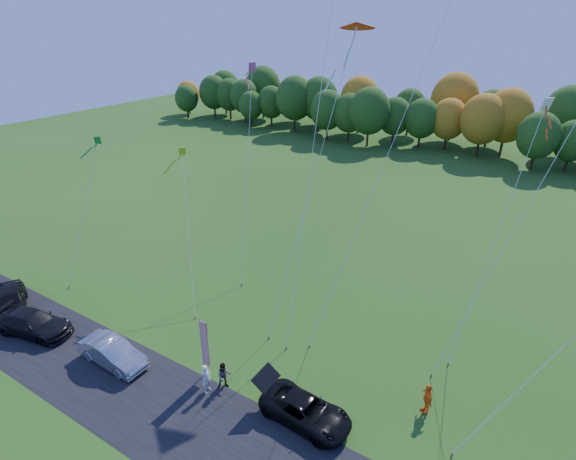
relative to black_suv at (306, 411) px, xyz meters
The scene contains 20 objects.
ground 5.27m from the black_suv, behind, with size 160.00×160.00×0.00m, color #255015.
asphalt_strip 6.21m from the black_suv, 147.17° to the right, with size 90.00×6.00×0.01m, color black.
tree_line 55.90m from the black_suv, 95.33° to the left, with size 116.00×12.00×10.00m, color #1E4711, non-canonical shape.
black_suv is the anchor object (origin of this frame).
silver_sedan 12.26m from the black_suv, 168.97° to the right, with size 1.61×4.63×1.52m, color #AEAEB3.
dark_truck_a 19.15m from the black_suv, behind, with size 2.16×5.31×1.54m, color black.
dark_truck_b 22.87m from the black_suv, behind, with size 1.89×4.69×1.60m, color black.
person_tailgate_a 5.80m from the black_suv, 168.80° to the right, with size 0.66×0.43×1.80m, color white.
person_tailgate_b 5.07m from the black_suv, behind, with size 0.81×0.63×1.66m, color gray.
person_east 6.42m from the black_suv, 37.08° to the left, with size 1.08×0.45×1.84m, color orange.
feather_flag 6.69m from the black_suv, behind, with size 0.54×0.08×4.04m.
kite_delta_blue 17.22m from the black_suv, 116.74° to the left, with size 3.31×10.94×28.86m.
kite_parafoil_orange 18.78m from the black_suv, 88.53° to the left, with size 7.49×13.69×31.16m.
kite_delta_red 15.29m from the black_suv, 116.21° to the left, with size 2.38×11.17×19.83m.
kite_parafoil_rainbow 16.14m from the black_suv, 55.31° to the left, with size 6.85×8.73×20.68m.
kite_diamond_yellow 15.15m from the black_suv, 155.42° to the left, with size 5.15×5.51×10.70m.
kite_diamond_green 22.99m from the black_suv, 169.16° to the left, with size 1.02×5.48×11.15m.
kite_diamond_white 14.91m from the black_suv, 62.82° to the left, with size 2.28×8.20×15.25m.
kite_diamond_pink 18.33m from the black_suv, 135.81° to the left, with size 3.48×6.85×16.23m.
kite_diamond_blue_low 10.92m from the black_suv, 24.01° to the left, with size 5.28×5.14×9.12m.
Camera 1 is at (13.27, -15.45, 18.99)m, focal length 28.00 mm.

